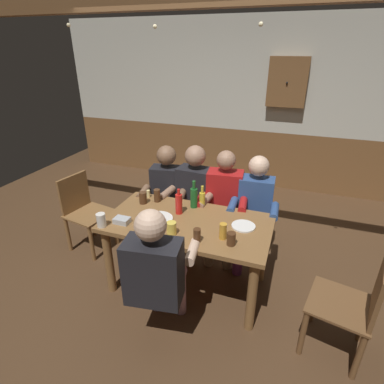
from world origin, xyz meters
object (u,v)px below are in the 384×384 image
Objects in this scene: bottle_1 at (179,203)px; pint_glass_5 at (223,231)px; wall_dart_cabinet at (287,82)px; person_1 at (192,195)px; condiment_caddy at (122,220)px; plate_0 at (243,226)px; person_3 at (254,208)px; person_2 at (223,201)px; person_0 at (166,193)px; bottle_0 at (194,197)px; bottle_2 at (202,198)px; pint_glass_1 at (197,235)px; dining_table at (188,232)px; pint_glass_4 at (157,196)px; pint_glass_2 at (171,228)px; chair_empty_near_right at (353,306)px; table_candle at (148,194)px; pint_glass_0 at (231,239)px; pint_glass_3 at (101,220)px; person_4 at (156,270)px; plate_1 at (158,219)px; pint_glass_6 at (143,198)px; chair_empty_near_left at (84,210)px.

bottle_1 is 0.57m from pint_glass_5.
person_1 is at bearing -110.01° from wall_dart_cabinet.
plate_0 is (1.04, 0.30, -0.02)m from condiment_caddy.
person_2 is at bearing -5.83° from person_3.
person_0 is 0.87m from condiment_caddy.
person_2 is at bearing 119.86° from plate_0.
wall_dart_cabinet is (1.11, 2.90, 0.95)m from condiment_caddy.
condiment_caddy reaches higher than plate_0.
person_3 reaches higher than pint_glass_5.
bottle_0 is (-0.54, 0.21, 0.10)m from plate_0.
bottle_2 reaches higher than pint_glass_1.
wall_dart_cabinet is at bearing 82.64° from pint_glass_1.
dining_table is 11.40× the size of pint_glass_4.
pint_glass_2 is at bearing -102.01° from wall_dart_cabinet.
chair_empty_near_right is 2.08m from table_candle.
plate_0 is 0.64m from bottle_1.
condiment_caddy is 0.54m from bottle_1.
pint_glass_0 is (-0.94, 0.08, 0.32)m from chair_empty_near_right.
chair_empty_near_right reaches higher than pint_glass_2.
person_0 reaches higher than bottle_1.
person_3 is 1.29m from chair_empty_near_right.
plate_0 is 1.25m from pint_glass_3.
dining_table is 0.67m from table_candle.
condiment_caddy is 1.09m from plate_0.
chair_empty_near_right is (1.57, -0.93, -0.21)m from person_1.
bottle_1 is (-0.31, -0.52, 0.17)m from person_2.
pint_glass_5 is (0.92, 0.07, 0.04)m from condiment_caddy.
person_3 is 0.99× the size of person_4.
bottle_1 reaches higher than plate_1.
person_4 is 0.78m from bottle_1.
pint_glass_5 is (1.06, 0.18, 0.01)m from pint_glass_3.
bottle_2 is at bearing 151.28° from plate_0.
person_1 reaches higher than bottle_2.
wall_dart_cabinet is at bearing 73.04° from plate_1.
plate_0 is at bearing -20.98° from bottle_0.
person_0 is 0.74m from plate_1.
plate_0 is at bearing 8.50° from dining_table.
person_3 reaches higher than bottle_0.
dining_table is at bearing 90.00° from chair_empty_near_right.
table_candle is 2.77m from wall_dart_cabinet.
pint_glass_0 is (0.28, -0.86, 0.12)m from person_2.
pint_glass_4 is (-0.38, 0.51, 0.01)m from pint_glass_2.
pint_glass_6 is (-0.12, -0.08, -0.01)m from pint_glass_4.
table_candle is (-1.07, -0.29, 0.12)m from person_3.
plate_0 is 1.75× the size of pint_glass_6.
person_1 reaches higher than person_0.
person_1 is 1.40× the size of chair_empty_near_left.
bottle_1 is (-0.13, 0.11, 0.22)m from dining_table.
person_4 is 0.75m from pint_glass_3.
dining_table is 5.41× the size of bottle_0.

